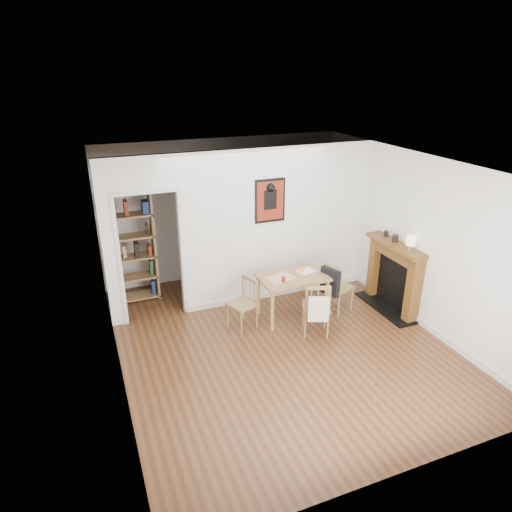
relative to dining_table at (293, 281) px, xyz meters
name	(u,v)px	position (x,y,z in m)	size (l,w,h in m)	color
ground	(280,341)	(-0.48, -0.59, -0.63)	(5.20, 5.20, 0.00)	#56351C
room_shell	(253,229)	(-0.38, 0.75, 0.66)	(5.20, 5.20, 5.20)	white
dining_table	(293,281)	(0.00, 0.00, 0.00)	(1.06, 0.67, 0.72)	#A2814B
chair_left	(242,305)	(-0.86, -0.04, -0.22)	(0.53, 0.53, 0.82)	olive
chair_right	(338,287)	(0.76, -0.12, -0.19)	(0.58, 0.54, 0.85)	olive
chair_front	(316,307)	(0.11, -0.58, -0.19)	(0.57, 0.60, 0.87)	olive
bookshelf	(130,247)	(-2.26, 1.56, 0.33)	(0.82, 0.33, 1.95)	#A2814B
fireplace	(394,274)	(1.68, -0.34, -0.02)	(0.45, 1.25, 1.16)	brown
red_glass	(284,279)	(-0.22, -0.13, 0.13)	(0.06, 0.06, 0.08)	maroon
orange_fruit	(301,270)	(0.19, 0.09, 0.13)	(0.08, 0.08, 0.08)	orange
placemat	(281,278)	(-0.21, 0.01, 0.09)	(0.40, 0.30, 0.00)	beige
notebook	(306,271)	(0.27, 0.08, 0.09)	(0.27, 0.20, 0.01)	white
mantel_lamp	(411,241)	(1.64, -0.66, 0.68)	(0.15, 0.15, 0.24)	silver
ceramic_jar_a	(395,238)	(1.67, -0.28, 0.58)	(0.10, 0.10, 0.11)	black
ceramic_jar_b	(386,233)	(1.69, -0.01, 0.57)	(0.07, 0.07, 0.09)	black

